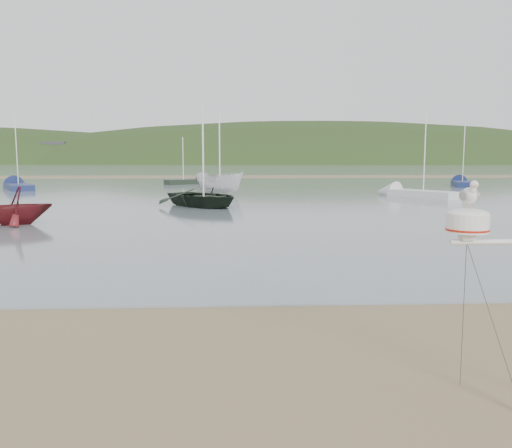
{
  "coord_description": "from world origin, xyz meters",
  "views": [
    {
      "loc": [
        1.9,
        -6.43,
        2.97
      ],
      "look_at": [
        2.25,
        1.0,
        2.03
      ],
      "focal_mm": 38.0,
      "sensor_mm": 36.0,
      "label": 1
    }
  ],
  "objects_px": {
    "boat_red": "(14,189)",
    "sailboat_white_near": "(403,193)",
    "sailboat_blue_near": "(15,186)",
    "sailboat_blue_far": "(460,183)",
    "boat_white": "(220,164)",
    "boat_dark": "(203,160)",
    "sailboat_dark_mid": "(193,181)"
  },
  "relations": [
    {
      "from": "sailboat_dark_mid",
      "to": "sailboat_blue_far",
      "type": "bearing_deg",
      "value": -9.07
    },
    {
      "from": "boat_red",
      "to": "sailboat_blue_far",
      "type": "bearing_deg",
      "value": 100.53
    },
    {
      "from": "boat_red",
      "to": "sailboat_white_near",
      "type": "distance_m",
      "value": 26.72
    },
    {
      "from": "boat_red",
      "to": "sailboat_blue_near",
      "type": "height_order",
      "value": "sailboat_blue_near"
    },
    {
      "from": "sailboat_blue_near",
      "to": "boat_white",
      "type": "bearing_deg",
      "value": -25.18
    },
    {
      "from": "boat_white",
      "to": "sailboat_blue_near",
      "type": "relative_size",
      "value": 0.62
    },
    {
      "from": "sailboat_blue_far",
      "to": "sailboat_dark_mid",
      "type": "relative_size",
      "value": 1.29
    },
    {
      "from": "boat_dark",
      "to": "sailboat_dark_mid",
      "type": "distance_m",
      "value": 25.95
    },
    {
      "from": "sailboat_white_near",
      "to": "sailboat_dark_mid",
      "type": "height_order",
      "value": "sailboat_white_near"
    },
    {
      "from": "boat_dark",
      "to": "sailboat_blue_far",
      "type": "bearing_deg",
      "value": 1.42
    },
    {
      "from": "boat_white",
      "to": "sailboat_blue_far",
      "type": "relative_size",
      "value": 0.68
    },
    {
      "from": "boat_red",
      "to": "sailboat_white_near",
      "type": "height_order",
      "value": "sailboat_white_near"
    },
    {
      "from": "boat_white",
      "to": "sailboat_dark_mid",
      "type": "distance_m",
      "value": 16.56
    },
    {
      "from": "sailboat_blue_near",
      "to": "sailboat_blue_far",
      "type": "bearing_deg",
      "value": 4.23
    },
    {
      "from": "boat_dark",
      "to": "sailboat_blue_far",
      "type": "xyz_separation_m",
      "value": [
        24.37,
        21.46,
        -2.44
      ]
    },
    {
      "from": "boat_dark",
      "to": "sailboat_blue_near",
      "type": "xyz_separation_m",
      "value": [
        -17.84,
        18.34,
        -2.44
      ]
    },
    {
      "from": "sailboat_dark_mid",
      "to": "boat_white",
      "type": "bearing_deg",
      "value": -79.04
    },
    {
      "from": "boat_white",
      "to": "sailboat_blue_near",
      "type": "xyz_separation_m",
      "value": [
        -18.6,
        8.74,
        -2.04
      ]
    },
    {
      "from": "boat_dark",
      "to": "sailboat_blue_near",
      "type": "relative_size",
      "value": 0.73
    },
    {
      "from": "boat_white",
      "to": "sailboat_blue_far",
      "type": "xyz_separation_m",
      "value": [
        23.61,
        11.87,
        -2.04
      ]
    },
    {
      "from": "boat_white",
      "to": "sailboat_blue_far",
      "type": "height_order",
      "value": "sailboat_blue_far"
    },
    {
      "from": "boat_red",
      "to": "sailboat_dark_mid",
      "type": "bearing_deg",
      "value": 139.1
    },
    {
      "from": "boat_dark",
      "to": "sailboat_dark_mid",
      "type": "bearing_deg",
      "value": 55.3
    },
    {
      "from": "boat_white",
      "to": "sailboat_blue_far",
      "type": "bearing_deg",
      "value": -21.46
    },
    {
      "from": "boat_red",
      "to": "boat_white",
      "type": "height_order",
      "value": "boat_white"
    },
    {
      "from": "sailboat_blue_far",
      "to": "boat_red",
      "type": "bearing_deg",
      "value": -137.57
    },
    {
      "from": "boat_red",
      "to": "sailboat_white_near",
      "type": "bearing_deg",
      "value": 93.18
    },
    {
      "from": "sailboat_blue_near",
      "to": "sailboat_blue_far",
      "type": "relative_size",
      "value": 1.09
    },
    {
      "from": "sailboat_blue_far",
      "to": "sailboat_white_near",
      "type": "distance_m",
      "value": 17.3
    },
    {
      "from": "boat_dark",
      "to": "sailboat_dark_mid",
      "type": "height_order",
      "value": "boat_dark"
    },
    {
      "from": "sailboat_blue_far",
      "to": "sailboat_dark_mid",
      "type": "xyz_separation_m",
      "value": [
        -26.74,
        4.27,
        0.0
      ]
    },
    {
      "from": "sailboat_blue_far",
      "to": "sailboat_white_near",
      "type": "relative_size",
      "value": 1.01
    }
  ]
}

